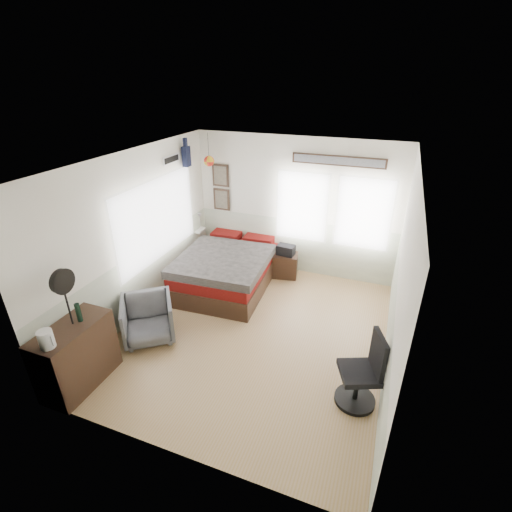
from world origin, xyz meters
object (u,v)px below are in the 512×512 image
object	(u,v)px
dresser	(77,355)
nightstand	(285,265)
task_chair	(363,376)
armchair	(148,319)
bed	(228,269)

from	to	relation	value
dresser	nightstand	bearing A→B (deg)	65.56
task_chair	armchair	bearing A→B (deg)	155.37
nightstand	armchair	bearing A→B (deg)	-129.04
nightstand	dresser	bearing A→B (deg)	-125.30
bed	task_chair	size ratio (longest dim) A/B	2.24
nightstand	task_chair	bearing A→B (deg)	-67.47
bed	dresser	size ratio (longest dim) A/B	2.26
bed	armchair	distance (m)	1.95
dresser	task_chair	distance (m)	3.62
nightstand	bed	bearing A→B (deg)	-153.41
bed	armchair	world-z (taller)	bed
task_chair	nightstand	bearing A→B (deg)	100.97
armchair	bed	bearing A→B (deg)	39.89
bed	nightstand	size ratio (longest dim) A/B	4.76
armchair	nightstand	xyz separation A→B (m)	(1.40, 2.61, -0.10)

